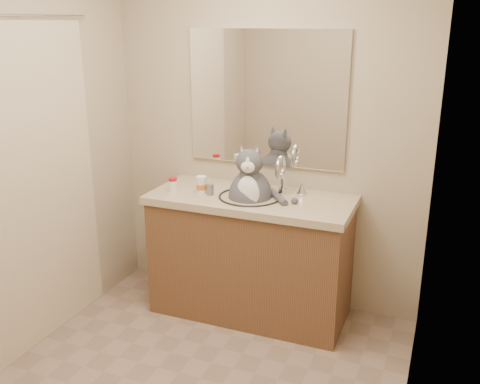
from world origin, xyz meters
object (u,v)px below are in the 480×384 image
at_px(grey_canister, 210,190).
at_px(pill_bottle_redcap, 173,184).
at_px(cat, 250,194).
at_px(pill_bottle_orange, 201,185).

bearing_deg(grey_canister, pill_bottle_redcap, -175.66).
bearing_deg(cat, grey_canister, 179.29).
height_order(cat, pill_bottle_orange, cat).
bearing_deg(pill_bottle_redcap, cat, 7.93).
relative_size(cat, pill_bottle_redcap, 5.95).
relative_size(cat, pill_bottle_orange, 4.84).
height_order(pill_bottle_redcap, grey_canister, pill_bottle_redcap).
xyz_separation_m(pill_bottle_redcap, pill_bottle_orange, (0.20, 0.03, 0.01)).
relative_size(pill_bottle_redcap, pill_bottle_orange, 0.81).
distance_m(pill_bottle_orange, grey_canister, 0.07).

